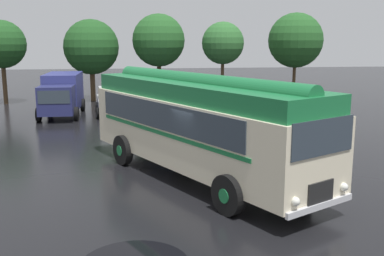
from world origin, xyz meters
name	(u,v)px	position (x,y,z in m)	size (l,w,h in m)	color
ground_plane	(209,184)	(0.00, 0.00, 0.00)	(120.00, 120.00, 0.00)	black
vintage_bus	(198,122)	(-0.25, 0.69, 1.89)	(6.91, 10.05, 3.49)	beige
car_near_left	(112,101)	(-3.66, 14.31, 0.85)	(2.28, 4.35, 1.66)	silver
car_mid_left	(158,100)	(-0.83, 14.38, 0.85)	(1.99, 4.21, 1.66)	navy
car_mid_right	(200,98)	(1.96, 14.93, 0.85)	(2.30, 4.36, 1.66)	black
car_far_right	(244,98)	(4.78, 14.74, 0.85)	(2.11, 4.28, 1.66)	#4C5156
box_van	(62,93)	(-6.63, 14.43, 1.36)	(2.34, 5.77, 2.50)	navy
tree_far_left	(0,45)	(-11.57, 19.96, 4.19)	(3.39, 3.39, 5.93)	#4C3823
tree_left_of_centre	(91,47)	(-5.37, 20.88, 4.01)	(4.07, 4.07, 6.05)	#4C3823
tree_centre	(159,40)	(-0.31, 21.13, 4.50)	(3.98, 3.98, 6.50)	#4C3823
tree_right_of_centre	(222,43)	(4.47, 20.42, 4.27)	(3.19, 3.19, 5.90)	#4C3823
tree_far_right	(295,41)	(10.34, 20.87, 4.42)	(4.27, 4.27, 6.64)	#4C3823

